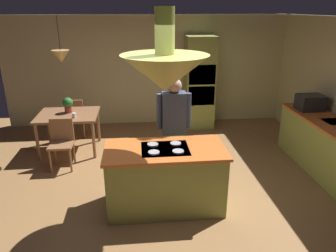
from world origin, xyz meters
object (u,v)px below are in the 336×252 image
person_at_island (174,124)px  chair_by_back_wall (75,115)px  chair_facing_island (62,140)px  potted_plant_on_table (68,104)px  kitchen_island (165,178)px  cup_on_table (74,115)px  oven_tower (199,83)px  microwave_on_counter (310,102)px  dining_table (68,119)px

person_at_island → chair_by_back_wall: size_ratio=1.97×
chair_facing_island → potted_plant_on_table: 0.90m
person_at_island → potted_plant_on_table: person_at_island is taller
kitchen_island → cup_on_table: kitchen_island is taller
kitchen_island → person_at_island: (0.20, 0.69, 0.53)m
kitchen_island → chair_facing_island: kitchen_island is taller
oven_tower → potted_plant_on_table: (-2.80, -1.05, -0.13)m
person_at_island → microwave_on_counter: size_ratio=3.73×
chair_by_back_wall → microwave_on_counter: size_ratio=1.89×
dining_table → cup_on_table: bearing=-55.0°
microwave_on_counter → kitchen_island: bearing=-152.7°
dining_table → microwave_on_counter: microwave_on_counter is taller
potted_plant_on_table → microwave_on_counter: microwave_on_counter is taller
chair_facing_island → microwave_on_counter: bearing=0.7°
chair_by_back_wall → oven_tower: bearing=-170.9°
chair_facing_island → microwave_on_counter: size_ratio=1.89×
microwave_on_counter → cup_on_table: bearing=174.8°
chair_facing_island → potted_plant_on_table: potted_plant_on_table is taller
potted_plant_on_table → microwave_on_counter: 4.60m
chair_facing_island → potted_plant_on_table: size_ratio=2.90×
chair_facing_island → chair_by_back_wall: size_ratio=1.00×
oven_tower → potted_plant_on_table: oven_tower is taller
oven_tower → person_at_island: (-0.90, -2.56, -0.07)m
kitchen_island → oven_tower: 3.48m
kitchen_island → oven_tower: oven_tower is taller
chair_facing_island → cup_on_table: (0.17, 0.46, 0.30)m
kitchen_island → microwave_on_counter: bearing=27.3°
dining_table → cup_on_table: 0.32m
kitchen_island → chair_facing_island: bearing=140.4°
person_at_island → oven_tower: bearing=70.6°
person_at_island → potted_plant_on_table: 2.43m
dining_table → oven_tower: bearing=22.2°
cup_on_table → microwave_on_counter: size_ratio=0.20×
potted_plant_on_table → oven_tower: bearing=20.5°
chair_facing_island → cup_on_table: chair_facing_island is taller
kitchen_island → potted_plant_on_table: potted_plant_on_table is taller
person_at_island → cup_on_table: 2.10m
chair_by_back_wall → cup_on_table: size_ratio=9.67×
oven_tower → microwave_on_counter: bearing=-45.6°
person_at_island → chair_facing_island: 2.09m
chair_by_back_wall → cup_on_table: chair_by_back_wall is taller
dining_table → chair_facing_island: (0.00, -0.69, -0.16)m
kitchen_island → person_at_island: 0.89m
kitchen_island → oven_tower: bearing=71.3°
oven_tower → chair_by_back_wall: (-2.80, -0.45, -0.55)m
chair_by_back_wall → person_at_island: bearing=132.0°
person_at_island → potted_plant_on_table: (-1.90, 1.51, -0.06)m
dining_table → person_at_island: 2.39m
chair_by_back_wall → kitchen_island: bearing=121.3°
cup_on_table → microwave_on_counter: microwave_on_counter is taller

